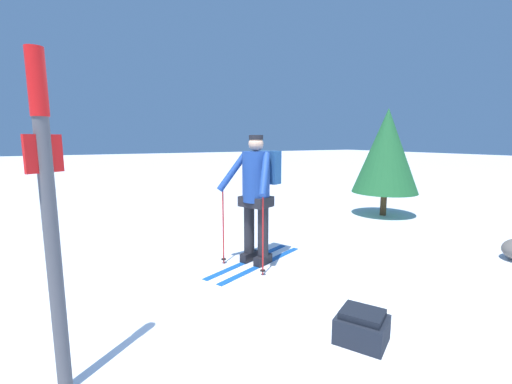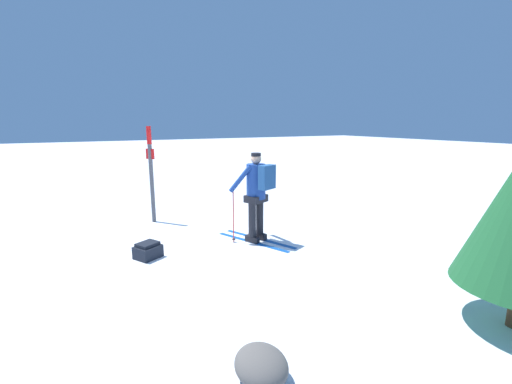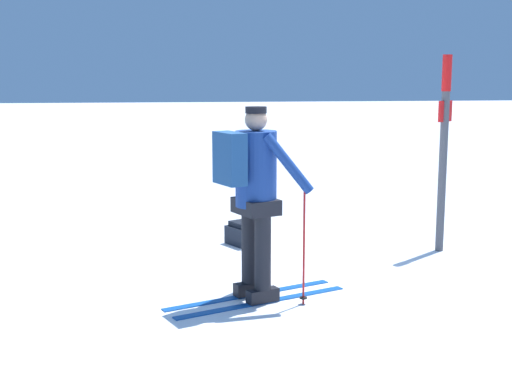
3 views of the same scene
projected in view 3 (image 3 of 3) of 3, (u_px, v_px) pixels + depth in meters
The scene contains 4 objects.
ground_plane at pixel (293, 274), 7.45m from camera, with size 80.00×80.00×0.00m, color white.
skier at pixel (254, 188), 6.45m from camera, with size 1.76×1.03×1.79m.
dropped_backpack at pixel (246, 234), 8.70m from camera, with size 0.51×0.53×0.28m.
trail_marker at pixel (444, 138), 8.20m from camera, with size 0.21×0.16×2.28m.
Camera 3 is at (-1.26, -7.09, 2.11)m, focal length 50.00 mm.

